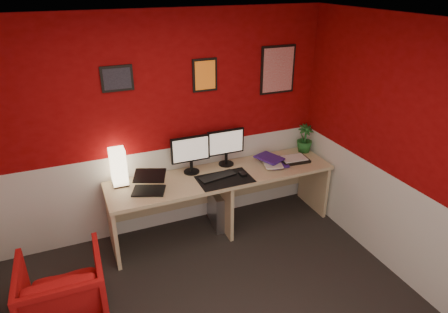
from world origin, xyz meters
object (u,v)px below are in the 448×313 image
potted_plant (305,139)px  armchair (63,290)px  laptop (148,182)px  monitor_left (191,149)px  monitor_right (226,142)px  shoji_lamp (119,168)px  pc_tower (219,207)px  zen_tray (293,160)px  desk (222,202)px

potted_plant → armchair: size_ratio=0.51×
laptop → monitor_left: (0.55, 0.25, 0.18)m
monitor_right → monitor_left: bearing=-175.3°
shoji_lamp → monitor_right: 1.25m
monitor_right → pc_tower: (-0.14, -0.11, -0.80)m
monitor_left → pc_tower: monitor_left is taller
shoji_lamp → laptop: 0.37m
shoji_lamp → laptop: shoji_lamp is taller
shoji_lamp → zen_tray: 2.06m
laptop → shoji_lamp: bearing=155.5°
desk → pc_tower: size_ratio=5.78×
zen_tray → pc_tower: zen_tray is taller
desk → pc_tower: desk is taller
laptop → zen_tray: bearing=24.0°
desk → monitor_left: monitor_left is taller
monitor_left → potted_plant: bearing=0.1°
pc_tower → zen_tray: bearing=-1.4°
pc_tower → armchair: 1.99m
desk → laptop: 0.98m
potted_plant → pc_tower: size_ratio=0.79×
potted_plant → desk: bearing=-171.4°
laptop → armchair: 1.27m
laptop → zen_tray: (1.79, 0.06, -0.09)m
laptop → monitor_right: (1.00, 0.28, 0.18)m
pc_tower → armchair: (-1.80, -0.85, 0.10)m
potted_plant → zen_tray: bearing=-144.8°
laptop → zen_tray: 1.80m
shoji_lamp → potted_plant: 2.31m
monitor_right → desk: bearing=-122.8°
monitor_right → potted_plant: (1.06, -0.03, -0.11)m
desk → zen_tray: size_ratio=7.43×
shoji_lamp → laptop: (0.25, -0.26, -0.09)m
monitor_right → zen_tray: size_ratio=1.66×
shoji_lamp → armchair: size_ratio=0.57×
potted_plant → pc_tower: 1.38m
zen_tray → monitor_left: bearing=171.4°
armchair → desk: bearing=-156.1°
desk → shoji_lamp: (-1.11, 0.20, 0.56)m
monitor_right → zen_tray: monitor_right is taller
monitor_right → zen_tray: (0.80, -0.22, -0.28)m
laptop → armchair: (-0.94, -0.68, -0.52)m
desk → potted_plant: size_ratio=7.30×
laptop → potted_plant: size_ratio=0.93×
desk → potted_plant: 1.33m
monitor_right → armchair: monitor_right is taller
zen_tray → potted_plant: bearing=35.2°
monitor_right → potted_plant: monitor_right is taller
desk → armchair: size_ratio=3.69×
shoji_lamp → armchair: bearing=-126.0°
laptop → armchair: size_ratio=0.47×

